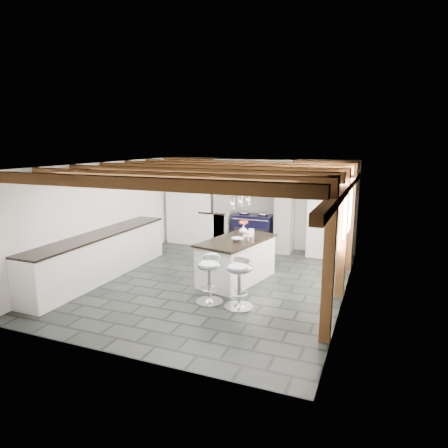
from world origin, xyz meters
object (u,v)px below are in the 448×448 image
at_px(kitchen_island, 237,259).
at_px(bar_stool_far, 209,273).
at_px(bar_stool_near, 239,276).
at_px(range_cooker, 253,231).

xyz_separation_m(kitchen_island, bar_stool_far, (-0.05, -1.22, 0.10)).
bearing_deg(bar_stool_far, kitchen_island, 63.92).
bearing_deg(bar_stool_near, range_cooker, 110.66).
relative_size(kitchen_island, bar_stool_near, 2.09).
distance_m(range_cooker, kitchen_island, 2.46).
bearing_deg(kitchen_island, bar_stool_far, -79.52).
distance_m(range_cooker, bar_stool_near, 3.78).
xyz_separation_m(kitchen_island, bar_stool_near, (0.50, -1.24, 0.12)).
xyz_separation_m(range_cooker, bar_stool_near, (0.93, -3.66, 0.09)).
xyz_separation_m(bar_stool_near, bar_stool_far, (-0.55, 0.02, -0.02)).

